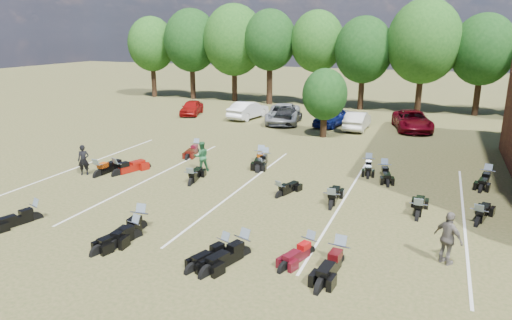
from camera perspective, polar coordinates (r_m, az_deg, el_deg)
The scene contains 34 objects.
ground at distance 18.75m, azimuth 2.88°, elevation -7.44°, with size 160.00×160.00×0.00m, color brown.
car_0 at distance 42.52m, azimuth -8.05°, elevation 6.51°, with size 1.57×3.89×1.33m, color maroon.
car_1 at distance 40.24m, azimuth -0.98°, elevation 6.27°, with size 1.60×4.59×1.51m, color silver.
car_2 at distance 38.32m, azimuth 3.41°, elevation 5.80°, with size 2.57×5.58×1.55m, color gray.
car_3 at distance 38.03m, azimuth 3.93°, elevation 5.55°, with size 1.87×4.59×1.33m, color black.
car_4 at distance 37.49m, azimuth 9.43°, elevation 5.31°, with size 1.71×4.24×1.45m, color #0B1653.
car_5 at distance 36.49m, azimuth 12.54°, elevation 4.84°, with size 1.50×4.29×1.41m, color #B2B2AD.
car_6 at distance 37.41m, azimuth 18.97°, elevation 4.69°, with size 2.49×5.39×1.50m, color #590510.
person_black at distance 25.84m, azimuth -20.75°, elevation -0.01°, with size 0.59×0.39×1.63m, color black.
person_green at distance 25.01m, azimuth -6.82°, elevation 0.46°, with size 0.81×0.63×1.66m, color #225B32.
person_grey at distance 16.27m, azimuth 22.90°, elevation -9.01°, with size 1.06×0.44×1.81m, color #615B53.
motorcycle_0 at distance 20.77m, azimuth -25.84°, elevation -6.72°, with size 0.69×2.18×1.21m, color black, non-canonical shape.
motorcycle_1 at distance 18.41m, azimuth -14.20°, elevation -8.38°, with size 0.80×2.50×1.39m, color black, non-canonical shape.
motorcycle_2 at distance 17.73m, azimuth -14.88°, elevation -9.40°, with size 0.71×2.23×1.24m, color black, non-canonical shape.
motorcycle_3 at distance 15.91m, azimuth -1.63°, elevation -11.87°, with size 0.76×2.39×1.33m, color black, non-canonical shape.
motorcycle_4 at distance 15.97m, azimuth -4.02°, elevation -11.80°, with size 0.65×2.05×1.14m, color black, non-canonical shape.
motorcycle_5 at distance 15.62m, azimuth 10.26°, elevation -12.70°, with size 0.78×2.46×1.37m, color black, non-canonical shape.
motorcycle_6 at distance 16.13m, azimuth 6.62°, elevation -11.58°, with size 0.66×2.06×1.15m, color #460A13, non-canonical shape.
motorcycle_7 at distance 25.37m, azimuth -16.90°, elevation -1.86°, with size 0.79×2.49×1.39m, color maroon, non-canonical shape.
motorcycle_8 at distance 25.53m, azimuth -19.09°, elevation -1.94°, with size 0.78×2.45×1.36m, color black, non-canonical shape.
motorcycle_9 at distance 23.10m, azimuth -8.12°, elevation -3.03°, with size 0.72×2.25×1.25m, color black, non-canonical shape.
motorcycle_10 at distance 21.21m, azimuth 2.95°, elevation -4.62°, with size 0.64×2.01×1.12m, color black, non-canonical shape.
motorcycle_11 at distance 20.19m, azimuth 9.35°, elevation -5.90°, with size 0.74×2.34×1.30m, color black, non-canonical shape.
motorcycle_12 at distance 19.93m, azimuth 19.48°, elevation -6.93°, with size 0.73×2.30×1.28m, color black, non-canonical shape.
motorcycle_13 at distance 20.26m, azimuth 25.92°, elevation -7.27°, with size 0.71×2.23×1.24m, color black, non-canonical shape.
motorcycle_14 at distance 29.10m, azimuth -7.47°, elevation 0.93°, with size 0.71×2.23×1.24m, color #3F0C09, non-canonical shape.
motorcycle_16 at distance 26.49m, azimuth 1.15°, elevation -0.42°, with size 0.73×2.30×1.28m, color black, non-canonical shape.
motorcycle_17 at distance 26.72m, azimuth 0.63°, elevation -0.28°, with size 0.80×2.50×1.39m, color black, non-canonical shape.
motorcycle_18 at distance 26.16m, azimuth 13.83°, elevation -1.10°, with size 0.71×2.21×1.23m, color black, non-canonical shape.
motorcycle_19 at distance 25.16m, azimuth 15.67°, elevation -1.91°, with size 0.72×2.27×1.27m, color black, non-canonical shape.
motorcycle_20 at distance 25.96m, azimuth 26.82°, elevation -2.51°, with size 0.74×2.33×1.30m, color black, non-canonical shape.
tree_line at distance 45.80m, azimuth 14.14°, elevation 13.96°, with size 56.00×6.00×9.79m.
young_tree_midfield at distance 32.98m, azimuth 8.59°, elevation 8.11°, with size 3.20×3.20×4.70m.
parking_lines at distance 22.38m, azimuth -1.86°, elevation -3.49°, with size 20.10×14.00×0.01m.
Camera 1 is at (5.58, -16.31, 7.37)m, focal length 32.00 mm.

